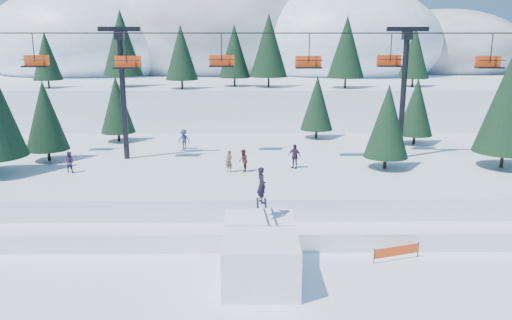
{
  "coord_description": "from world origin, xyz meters",
  "views": [
    {
      "loc": [
        0.86,
        -21.22,
        11.7
      ],
      "look_at": [
        1.23,
        6.0,
        5.2
      ],
      "focal_mm": 35.0,
      "sensor_mm": 36.0,
      "label": 1
    }
  ],
  "objects_px": {
    "jump_kicker": "(260,255)",
    "banner_near": "(397,251)",
    "banner_far": "(367,235)",
    "chairlift": "(263,73)"
  },
  "relations": [
    {
      "from": "chairlift",
      "to": "banner_far",
      "type": "height_order",
      "value": "chairlift"
    },
    {
      "from": "banner_far",
      "to": "chairlift",
      "type": "bearing_deg",
      "value": 116.66
    },
    {
      "from": "chairlift",
      "to": "jump_kicker",
      "type": "bearing_deg",
      "value": -91.99
    },
    {
      "from": "banner_near",
      "to": "banner_far",
      "type": "distance_m",
      "value": 2.61
    },
    {
      "from": "jump_kicker",
      "to": "banner_far",
      "type": "distance_m",
      "value": 7.98
    },
    {
      "from": "chairlift",
      "to": "banner_far",
      "type": "bearing_deg",
      "value": -63.34
    },
    {
      "from": "jump_kicker",
      "to": "banner_near",
      "type": "height_order",
      "value": "jump_kicker"
    },
    {
      "from": "banner_near",
      "to": "banner_far",
      "type": "height_order",
      "value": "same"
    },
    {
      "from": "jump_kicker",
      "to": "banner_near",
      "type": "distance_m",
      "value": 7.89
    },
    {
      "from": "jump_kicker",
      "to": "banner_near",
      "type": "relative_size",
      "value": 2.02
    }
  ]
}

